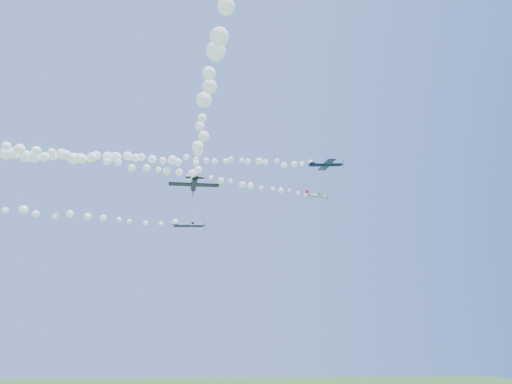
{
  "coord_description": "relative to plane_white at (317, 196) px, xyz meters",
  "views": [
    {
      "loc": [
        -3.53,
        -90.07,
        18.48
      ],
      "look_at": [
        3.42,
        -5.93,
        47.1
      ],
      "focal_mm": 30.0,
      "sensor_mm": 36.0,
      "label": 1
    }
  ],
  "objects": [
    {
      "name": "smoke_trail_navy",
      "position": [
        -38.62,
        -14.85,
        2.24
      ],
      "size": [
        70.47,
        4.11,
        3.13
      ],
      "primitive_type": null,
      "color": "white"
    },
    {
      "name": "smoke_trail_white",
      "position": [
        -35.66,
        -14.55,
        -0.32
      ],
      "size": [
        67.87,
        29.12,
        2.82
      ],
      "primitive_type": null,
      "color": "white"
    },
    {
      "name": "plane_navy",
      "position": [
        -0.97,
        -14.21,
        2.46
      ],
      "size": [
        8.17,
        8.43,
        2.17
      ],
      "rotation": [
        0.11,
        -0.05,
        0.02
      ],
      "color": "#0C1B39"
    },
    {
      "name": "plane_black",
      "position": [
        -27.48,
        -36.26,
        -10.73
      ],
      "size": [
        7.72,
        7.35,
        1.95
      ],
      "rotation": [
        -0.03,
        -0.06,
        1.67
      ],
      "color": "black"
    },
    {
      "name": "plane_white",
      "position": [
        0.0,
        0.0,
        0.0
      ],
      "size": [
        6.49,
        6.86,
        1.77
      ],
      "rotation": [
        0.07,
        -0.06,
        0.39
      ],
      "color": "silver"
    },
    {
      "name": "plane_grey",
      "position": [
        -30.35,
        -3.85,
        -9.08
      ],
      "size": [
        7.6,
        7.86,
        2.52
      ],
      "rotation": [
        0.24,
        -0.09,
        0.29
      ],
      "color": "#35384E"
    }
  ]
}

